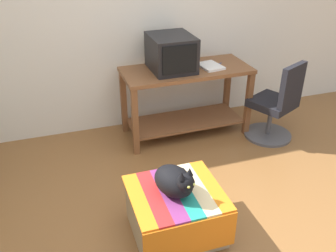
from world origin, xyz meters
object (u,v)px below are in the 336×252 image
at_px(keyboard, 176,74).
at_px(book, 210,66).
at_px(office_chair, 277,107).
at_px(tv_monitor, 171,53).
at_px(desk, 186,90).
at_px(cat, 175,181).
at_px(ottoman_with_blanket, 176,212).

xyz_separation_m(keyboard, book, (0.42, 0.09, 0.00)).
bearing_deg(office_chair, tv_monitor, -49.19).
bearing_deg(keyboard, desk, 39.29).
bearing_deg(cat, keyboard, 49.12).
bearing_deg(tv_monitor, keyboard, -91.53).
distance_m(desk, tv_monitor, 0.45).
relative_size(keyboard, cat, 0.93).
relative_size(tv_monitor, book, 1.85).
height_order(tv_monitor, ottoman_with_blanket, tv_monitor).
height_order(tv_monitor, cat, tv_monitor).
bearing_deg(desk, keyboard, -141.53).
bearing_deg(ottoman_with_blanket, desk, 66.88).
bearing_deg(cat, desk, 45.13).
xyz_separation_m(desk, tv_monitor, (-0.16, 0.02, 0.42)).
relative_size(keyboard, office_chair, 0.45).
xyz_separation_m(tv_monitor, book, (0.42, -0.06, -0.16)).
height_order(book, office_chair, office_chair).
bearing_deg(tv_monitor, desk, -9.52).
xyz_separation_m(desk, ottoman_with_blanket, (-0.62, -1.44, -0.32)).
height_order(ottoman_with_blanket, cat, cat).
relative_size(book, cat, 0.65).
xyz_separation_m(tv_monitor, cat, (-0.47, -1.48, -0.44)).
relative_size(desk, book, 4.94).
bearing_deg(book, tv_monitor, 162.22).
xyz_separation_m(tv_monitor, keyboard, (-0.00, -0.16, -0.16)).
relative_size(tv_monitor, cat, 1.20).
bearing_deg(ottoman_with_blanket, tv_monitor, 72.82).
distance_m(keyboard, cat, 1.43).
relative_size(ottoman_with_blanket, office_chair, 0.76).
bearing_deg(book, cat, -130.85).
bearing_deg(cat, ottoman_with_blanket, 23.18).
bearing_deg(keyboard, ottoman_with_blanket, -109.09).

